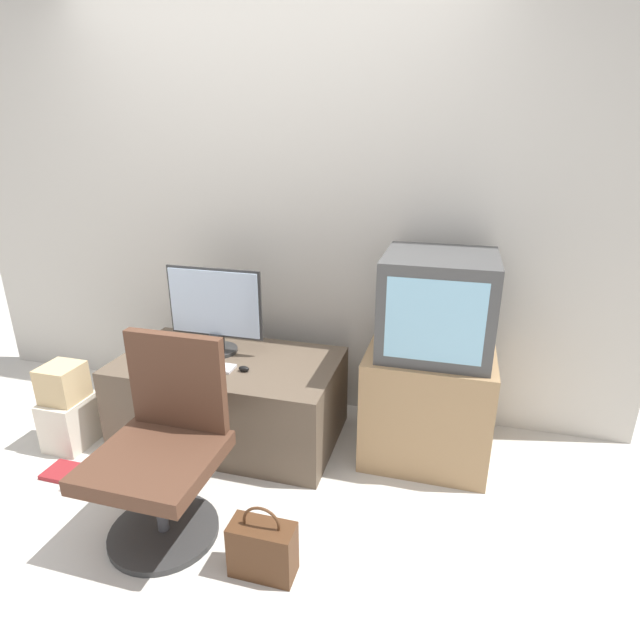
{
  "coord_description": "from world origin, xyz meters",
  "views": [
    {
      "loc": [
        1.11,
        -1.58,
        1.7
      ],
      "look_at": [
        0.42,
        0.9,
        0.74
      ],
      "focal_mm": 28.0,
      "sensor_mm": 36.0,
      "label": 1
    }
  ],
  "objects_px": {
    "book": "(66,472)",
    "office_chair": "(163,452)",
    "crt_tv": "(437,304)",
    "handbag": "(263,549)",
    "main_monitor": "(215,311)",
    "keyboard": "(204,366)",
    "cardboard_box_lower": "(70,422)",
    "mouse": "(244,369)"
  },
  "relations": [
    {
      "from": "book",
      "to": "office_chair",
      "type": "bearing_deg",
      "value": -12.93
    },
    {
      "from": "crt_tv",
      "to": "handbag",
      "type": "height_order",
      "value": "crt_tv"
    },
    {
      "from": "handbag",
      "to": "book",
      "type": "bearing_deg",
      "value": 165.98
    },
    {
      "from": "main_monitor",
      "to": "handbag",
      "type": "bearing_deg",
      "value": -56.38
    },
    {
      "from": "office_chair",
      "to": "main_monitor",
      "type": "bearing_deg",
      "value": 99.97
    },
    {
      "from": "keyboard",
      "to": "crt_tv",
      "type": "xyz_separation_m",
      "value": [
        1.22,
        0.26,
        0.38
      ]
    },
    {
      "from": "crt_tv",
      "to": "book",
      "type": "relative_size",
      "value": 2.63
    },
    {
      "from": "cardboard_box_lower",
      "to": "handbag",
      "type": "relative_size",
      "value": 0.89
    },
    {
      "from": "keyboard",
      "to": "mouse",
      "type": "xyz_separation_m",
      "value": [
        0.24,
        0.01,
        0.01
      ]
    },
    {
      "from": "main_monitor",
      "to": "book",
      "type": "height_order",
      "value": "main_monitor"
    },
    {
      "from": "office_chair",
      "to": "crt_tv",
      "type": "bearing_deg",
      "value": 39.6
    },
    {
      "from": "office_chair",
      "to": "cardboard_box_lower",
      "type": "xyz_separation_m",
      "value": [
        -0.9,
        0.42,
        -0.25
      ]
    },
    {
      "from": "keyboard",
      "to": "handbag",
      "type": "relative_size",
      "value": 1.06
    },
    {
      "from": "cardboard_box_lower",
      "to": "mouse",
      "type": "bearing_deg",
      "value": 12.63
    },
    {
      "from": "keyboard",
      "to": "book",
      "type": "relative_size",
      "value": 1.66
    },
    {
      "from": "main_monitor",
      "to": "mouse",
      "type": "relative_size",
      "value": 9.49
    },
    {
      "from": "main_monitor",
      "to": "crt_tv",
      "type": "height_order",
      "value": "crt_tv"
    },
    {
      "from": "cardboard_box_lower",
      "to": "crt_tv",
      "type": "bearing_deg",
      "value": 13.61
    },
    {
      "from": "main_monitor",
      "to": "keyboard",
      "type": "relative_size",
      "value": 1.63
    },
    {
      "from": "keyboard",
      "to": "cardboard_box_lower",
      "type": "relative_size",
      "value": 1.19
    },
    {
      "from": "main_monitor",
      "to": "book",
      "type": "distance_m",
      "value": 1.16
    },
    {
      "from": "cardboard_box_lower",
      "to": "handbag",
      "type": "height_order",
      "value": "handbag"
    },
    {
      "from": "main_monitor",
      "to": "crt_tv",
      "type": "relative_size",
      "value": 1.03
    },
    {
      "from": "office_chair",
      "to": "book",
      "type": "height_order",
      "value": "office_chair"
    },
    {
      "from": "mouse",
      "to": "handbag",
      "type": "xyz_separation_m",
      "value": [
        0.4,
        -0.79,
        -0.39
      ]
    },
    {
      "from": "office_chair",
      "to": "cardboard_box_lower",
      "type": "distance_m",
      "value": 1.02
    },
    {
      "from": "main_monitor",
      "to": "keyboard",
      "type": "xyz_separation_m",
      "value": [
        0.02,
        -0.21,
        -0.25
      ]
    },
    {
      "from": "main_monitor",
      "to": "mouse",
      "type": "height_order",
      "value": "main_monitor"
    },
    {
      "from": "main_monitor",
      "to": "book",
      "type": "bearing_deg",
      "value": -131.0
    },
    {
      "from": "crt_tv",
      "to": "mouse",
      "type": "bearing_deg",
      "value": -165.39
    },
    {
      "from": "keyboard",
      "to": "cardboard_box_lower",
      "type": "distance_m",
      "value": 0.87
    },
    {
      "from": "keyboard",
      "to": "handbag",
      "type": "distance_m",
      "value": 1.08
    },
    {
      "from": "office_chair",
      "to": "book",
      "type": "relative_size",
      "value": 4.18
    },
    {
      "from": "mouse",
      "to": "main_monitor",
      "type": "bearing_deg",
      "value": 141.22
    },
    {
      "from": "keyboard",
      "to": "mouse",
      "type": "height_order",
      "value": "mouse"
    },
    {
      "from": "office_chair",
      "to": "handbag",
      "type": "xyz_separation_m",
      "value": [
        0.51,
        -0.14,
        -0.27
      ]
    },
    {
      "from": "handbag",
      "to": "book",
      "type": "height_order",
      "value": "handbag"
    },
    {
      "from": "mouse",
      "to": "handbag",
      "type": "height_order",
      "value": "mouse"
    },
    {
      "from": "crt_tv",
      "to": "office_chair",
      "type": "height_order",
      "value": "crt_tv"
    },
    {
      "from": "main_monitor",
      "to": "mouse",
      "type": "distance_m",
      "value": 0.41
    },
    {
      "from": "office_chair",
      "to": "handbag",
      "type": "height_order",
      "value": "office_chair"
    },
    {
      "from": "mouse",
      "to": "keyboard",
      "type": "bearing_deg",
      "value": -178.46
    }
  ]
}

